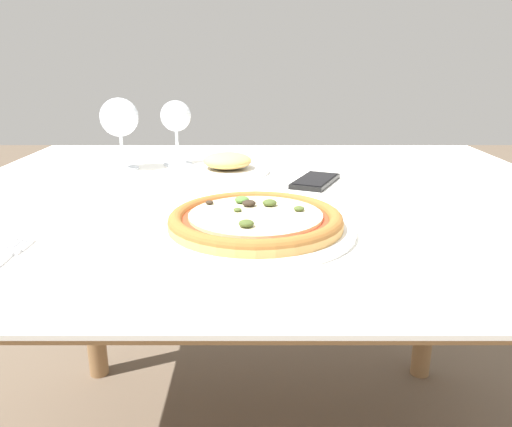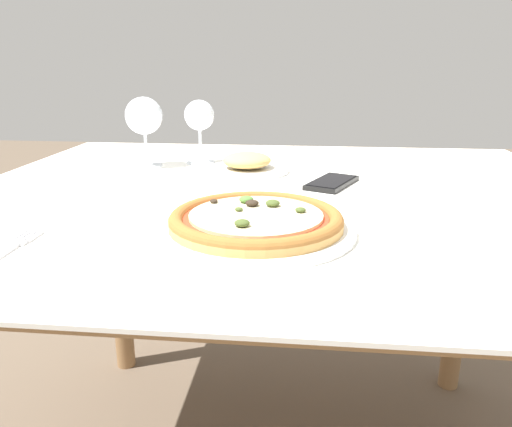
# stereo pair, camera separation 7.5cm
# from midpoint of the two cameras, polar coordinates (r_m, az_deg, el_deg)

# --- Properties ---
(dining_table) EXTENTS (1.27, 1.10, 0.73)m
(dining_table) POSITION_cam_midpoint_polar(r_m,az_deg,el_deg) (1.02, -1.41, -1.79)
(dining_table) COLOR #997047
(dining_table) RESTS_ON ground_plane
(pizza_plate) EXTENTS (0.30, 0.30, 0.04)m
(pizza_plate) POSITION_cam_midpoint_polar(r_m,az_deg,el_deg) (0.75, -2.85, -1.00)
(pizza_plate) COLOR white
(pizza_plate) RESTS_ON dining_table
(fork) EXTENTS (0.03, 0.17, 0.00)m
(fork) POSITION_cam_midpoint_polar(r_m,az_deg,el_deg) (0.75, -29.71, -4.71)
(fork) COLOR silver
(fork) RESTS_ON dining_table
(wine_glass_far_left) EXTENTS (0.09, 0.09, 0.17)m
(wine_glass_far_left) POSITION_cam_midpoint_polar(r_m,az_deg,el_deg) (1.24, -17.03, 10.28)
(wine_glass_far_left) COLOR silver
(wine_glass_far_left) RESTS_ON dining_table
(wine_glass_far_right) EXTENTS (0.07, 0.07, 0.16)m
(wine_glass_far_right) POSITION_cam_midpoint_polar(r_m,az_deg,el_deg) (1.26, -10.83, 10.60)
(wine_glass_far_right) COLOR silver
(wine_glass_far_right) RESTS_ON dining_table
(cell_phone) EXTENTS (0.12, 0.16, 0.01)m
(cell_phone) POSITION_cam_midpoint_polar(r_m,az_deg,el_deg) (1.06, 4.85, 3.71)
(cell_phone) COLOR black
(cell_phone) RESTS_ON dining_table
(side_plate) EXTENTS (0.19, 0.19, 0.05)m
(side_plate) POSITION_cam_midpoint_polar(r_m,az_deg,el_deg) (1.16, -5.08, 5.52)
(side_plate) COLOR white
(side_plate) RESTS_ON dining_table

